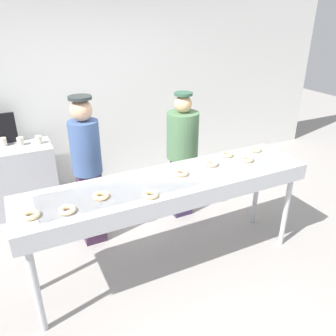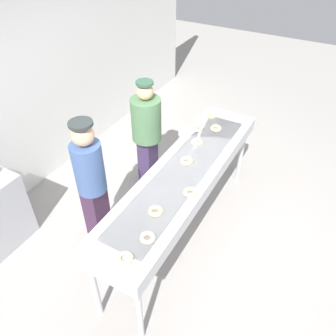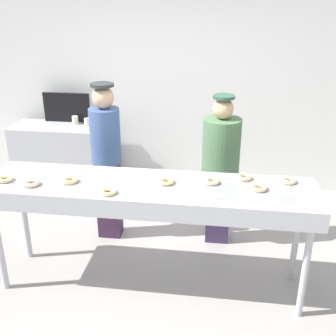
{
  "view_description": "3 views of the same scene",
  "coord_description": "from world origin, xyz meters",
  "px_view_note": "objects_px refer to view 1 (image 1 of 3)",
  "views": [
    {
      "loc": [
        -1.25,
        -2.48,
        2.43
      ],
      "look_at": [
        0.05,
        0.15,
        1.05
      ],
      "focal_mm": 36.1,
      "sensor_mm": 36.0,
      "label": 1
    },
    {
      "loc": [
        -2.49,
        -1.2,
        3.27
      ],
      "look_at": [
        -0.04,
        0.17,
        1.0
      ],
      "focal_mm": 36.36,
      "sensor_mm": 36.0,
      "label": 2
    },
    {
      "loc": [
        0.58,
        -3.08,
        2.49
      ],
      "look_at": [
        0.13,
        0.25,
        1.06
      ],
      "focal_mm": 44.47,
      "sensor_mm": 36.0,
      "label": 3
    }
  ],
  "objects_px": {
    "plain_donut_7": "(227,154)",
    "plain_donut_8": "(212,163)",
    "paper_cup_0": "(3,142)",
    "worker_baker": "(87,167)",
    "worker_assistant": "(182,148)",
    "paper_cup_1": "(20,141)",
    "plain_donut_6": "(101,196)",
    "paper_cup_2": "(39,140)",
    "plain_donut_0": "(255,149)",
    "fryer_conveyor": "(170,187)",
    "plain_donut_4": "(67,210)",
    "plain_donut_3": "(151,195)",
    "prep_counter": "(1,183)",
    "plain_donut_1": "(31,215)",
    "plain_donut_5": "(247,159)",
    "plain_donut_2": "(181,173)"
  },
  "relations": [
    {
      "from": "plain_donut_4",
      "to": "plain_donut_7",
      "type": "relative_size",
      "value": 1.0
    },
    {
      "from": "plain_donut_7",
      "to": "prep_counter",
      "type": "relative_size",
      "value": 0.1
    },
    {
      "from": "worker_assistant",
      "to": "paper_cup_1",
      "type": "relative_size",
      "value": 15.21
    },
    {
      "from": "plain_donut_7",
      "to": "prep_counter",
      "type": "distance_m",
      "value": 2.85
    },
    {
      "from": "plain_donut_5",
      "to": "plain_donut_8",
      "type": "xyz_separation_m",
      "value": [
        -0.39,
        0.07,
        0.0
      ]
    },
    {
      "from": "plain_donut_7",
      "to": "plain_donut_8",
      "type": "distance_m",
      "value": 0.3
    },
    {
      "from": "plain_donut_8",
      "to": "plain_donut_6",
      "type": "bearing_deg",
      "value": -173.01
    },
    {
      "from": "plain_donut_8",
      "to": "plain_donut_3",
      "type": "bearing_deg",
      "value": -158.76
    },
    {
      "from": "plain_donut_3",
      "to": "plain_donut_1",
      "type": "bearing_deg",
      "value": 172.77
    },
    {
      "from": "plain_donut_1",
      "to": "plain_donut_4",
      "type": "relative_size",
      "value": 1.0
    },
    {
      "from": "plain_donut_6",
      "to": "plain_donut_4",
      "type": "bearing_deg",
      "value": -161.67
    },
    {
      "from": "paper_cup_2",
      "to": "fryer_conveyor",
      "type": "bearing_deg",
      "value": -63.08
    },
    {
      "from": "plain_donut_2",
      "to": "worker_assistant",
      "type": "distance_m",
      "value": 0.91
    },
    {
      "from": "paper_cup_2",
      "to": "plain_donut_8",
      "type": "bearing_deg",
      "value": -50.32
    },
    {
      "from": "plain_donut_3",
      "to": "paper_cup_0",
      "type": "bearing_deg",
      "value": 115.7
    },
    {
      "from": "fryer_conveyor",
      "to": "worker_assistant",
      "type": "bearing_deg",
      "value": 54.93
    },
    {
      "from": "plain_donut_0",
      "to": "plain_donut_5",
      "type": "relative_size",
      "value": 1.0
    },
    {
      "from": "fryer_conveyor",
      "to": "worker_baker",
      "type": "distance_m",
      "value": 0.96
    },
    {
      "from": "plain_donut_3",
      "to": "plain_donut_8",
      "type": "relative_size",
      "value": 1.0
    },
    {
      "from": "worker_assistant",
      "to": "paper_cup_2",
      "type": "xyz_separation_m",
      "value": [
        -1.52,
        1.02,
        0.02
      ]
    },
    {
      "from": "plain_donut_1",
      "to": "plain_donut_3",
      "type": "relative_size",
      "value": 1.0
    },
    {
      "from": "plain_donut_0",
      "to": "plain_donut_4",
      "type": "relative_size",
      "value": 1.0
    },
    {
      "from": "plain_donut_8",
      "to": "worker_baker",
      "type": "height_order",
      "value": "worker_baker"
    },
    {
      "from": "plain_donut_4",
      "to": "plain_donut_3",
      "type": "bearing_deg",
      "value": -6.01
    },
    {
      "from": "plain_donut_3",
      "to": "plain_donut_6",
      "type": "bearing_deg",
      "value": 155.83
    },
    {
      "from": "worker_assistant",
      "to": "paper_cup_0",
      "type": "bearing_deg",
      "value": -47.81
    },
    {
      "from": "worker_assistant",
      "to": "prep_counter",
      "type": "xyz_separation_m",
      "value": [
        -2.05,
        1.02,
        -0.48
      ]
    },
    {
      "from": "plain_donut_8",
      "to": "paper_cup_0",
      "type": "distance_m",
      "value": 2.64
    },
    {
      "from": "plain_donut_2",
      "to": "prep_counter",
      "type": "relative_size",
      "value": 0.1
    },
    {
      "from": "plain_donut_0",
      "to": "plain_donut_6",
      "type": "relative_size",
      "value": 1.0
    },
    {
      "from": "worker_baker",
      "to": "paper_cup_2",
      "type": "relative_size",
      "value": 16.1
    },
    {
      "from": "plain_donut_5",
      "to": "paper_cup_2",
      "type": "xyz_separation_m",
      "value": [
        -1.84,
        1.83,
        -0.09
      ]
    },
    {
      "from": "plain_donut_0",
      "to": "plain_donut_7",
      "type": "height_order",
      "value": "same"
    },
    {
      "from": "worker_baker",
      "to": "paper_cup_2",
      "type": "bearing_deg",
      "value": -64.72
    },
    {
      "from": "paper_cup_0",
      "to": "worker_assistant",
      "type": "bearing_deg",
      "value": -30.66
    },
    {
      "from": "worker_baker",
      "to": "paper_cup_0",
      "type": "distance_m",
      "value": 1.42
    },
    {
      "from": "plain_donut_6",
      "to": "worker_baker",
      "type": "bearing_deg",
      "value": 84.3
    },
    {
      "from": "plain_donut_4",
      "to": "paper_cup_2",
      "type": "height_order",
      "value": "plain_donut_4"
    },
    {
      "from": "prep_counter",
      "to": "worker_baker",
      "type": "bearing_deg",
      "value": -50.55
    },
    {
      "from": "plain_donut_6",
      "to": "plain_donut_7",
      "type": "xyz_separation_m",
      "value": [
        1.45,
        0.27,
        0.0
      ]
    },
    {
      "from": "plain_donut_4",
      "to": "plain_donut_8",
      "type": "height_order",
      "value": "same"
    },
    {
      "from": "plain_donut_4",
      "to": "worker_assistant",
      "type": "height_order",
      "value": "worker_assistant"
    },
    {
      "from": "plain_donut_2",
      "to": "plain_donut_3",
      "type": "xyz_separation_m",
      "value": [
        -0.43,
        -0.26,
        0.0
      ]
    },
    {
      "from": "plain_donut_6",
      "to": "prep_counter",
      "type": "distance_m",
      "value": 2.14
    },
    {
      "from": "plain_donut_1",
      "to": "paper_cup_0",
      "type": "relative_size",
      "value": 1.28
    },
    {
      "from": "paper_cup_0",
      "to": "plain_donut_8",
      "type": "bearing_deg",
      "value": -45.21
    },
    {
      "from": "plain_donut_4",
      "to": "plain_donut_8",
      "type": "distance_m",
      "value": 1.5
    },
    {
      "from": "fryer_conveyor",
      "to": "plain_donut_7",
      "type": "bearing_deg",
      "value": 15.31
    },
    {
      "from": "paper_cup_0",
      "to": "plain_donut_7",
      "type": "bearing_deg",
      "value": -39.37
    },
    {
      "from": "plain_donut_4",
      "to": "plain_donut_8",
      "type": "xyz_separation_m",
      "value": [
        1.48,
        0.24,
        0.0
      ]
    }
  ]
}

